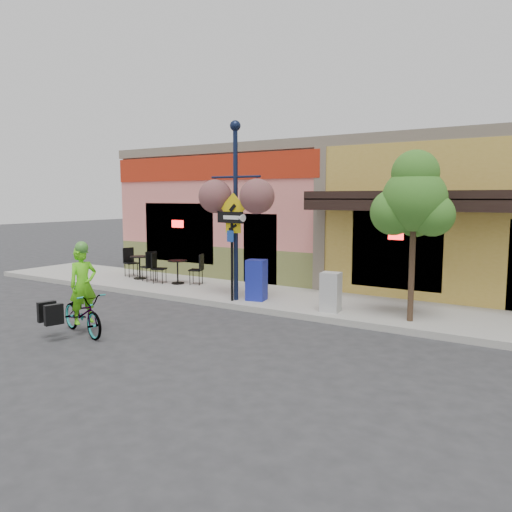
{
  "coord_description": "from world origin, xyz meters",
  "views": [
    {
      "loc": [
        5.1,
        -9.51,
        2.8
      ],
      "look_at": [
        -1.29,
        0.5,
        1.4
      ],
      "focal_mm": 35.0,
      "sensor_mm": 36.0,
      "label": 1
    }
  ],
  "objects": [
    {
      "name": "cafe_set_left",
      "position": [
        -6.77,
        2.02,
        0.64
      ],
      "size": [
        1.79,
        1.25,
        0.97
      ],
      "primitive_type": null,
      "rotation": [
        0.0,
        0.0,
        -0.3
      ],
      "color": "black",
      "rests_on": "sidewalk"
    },
    {
      "name": "lamp_post",
      "position": [
        -2.19,
        0.94,
        2.44
      ],
      "size": [
        1.48,
        0.63,
        4.57
      ],
      "primitive_type": null,
      "rotation": [
        0.0,
        0.0,
        0.03
      ],
      "color": "#111A35",
      "rests_on": "sidewalk"
    },
    {
      "name": "cyclist_rider",
      "position": [
        -3.22,
        -3.0,
        0.78
      ],
      "size": [
        0.51,
        0.65,
        1.56
      ],
      "primitive_type": "imported",
      "rotation": [
        0.0,
        0.0,
        1.31
      ],
      "color": "#5EDD17",
      "rests_on": "ground"
    },
    {
      "name": "building",
      "position": [
        0.0,
        7.5,
        2.25
      ],
      "size": [
        18.2,
        8.2,
        4.5
      ],
      "primitive_type": null,
      "color": "#E47A71",
      "rests_on": "ground"
    },
    {
      "name": "cafe_set_right",
      "position": [
        -5.1,
        1.97,
        0.63
      ],
      "size": [
        1.76,
        1.29,
        0.95
      ],
      "primitive_type": null,
      "rotation": [
        0.0,
        0.0,
        0.35
      ],
      "color": "black",
      "rests_on": "sidewalk"
    },
    {
      "name": "curb",
      "position": [
        0.0,
        0.55,
        0.07
      ],
      "size": [
        24.0,
        0.12,
        0.15
      ],
      "primitive_type": "cube",
      "color": "#A8A59E",
      "rests_on": "ground"
    },
    {
      "name": "sidewalk",
      "position": [
        0.0,
        2.0,
        0.07
      ],
      "size": [
        24.0,
        3.0,
        0.15
      ],
      "primitive_type": "cube",
      "color": "#9E9B93",
      "rests_on": "ground"
    },
    {
      "name": "ground",
      "position": [
        0.0,
        0.0,
        0.0
      ],
      "size": [
        90.0,
        90.0,
        0.0
      ],
      "primitive_type": "plane",
      "color": "#2D2D30",
      "rests_on": "ground"
    },
    {
      "name": "street_tree",
      "position": [
        2.24,
        1.14,
        1.99
      ],
      "size": [
        1.9,
        1.9,
        3.68
      ],
      "primitive_type": null,
      "rotation": [
        0.0,
        0.0,
        0.42
      ],
      "color": "#3D7A26",
      "rests_on": "sidewalk"
    },
    {
      "name": "newspaper_box_grey",
      "position": [
        0.42,
        1.06,
        0.61
      ],
      "size": [
        0.46,
        0.42,
        0.92
      ],
      "primitive_type": null,
      "rotation": [
        0.0,
        0.0,
        0.09
      ],
      "color": "#B5B5B5",
      "rests_on": "sidewalk"
    },
    {
      "name": "one_way_sign",
      "position": [
        -2.21,
        0.8,
        1.3
      ],
      "size": [
        0.9,
        0.32,
        2.29
      ],
      "primitive_type": null,
      "rotation": [
        0.0,
        0.0,
        -0.15
      ],
      "color": "black",
      "rests_on": "sidewalk"
    },
    {
      "name": "newspaper_box_blue",
      "position": [
        -1.73,
        1.21,
        0.68
      ],
      "size": [
        0.55,
        0.51,
        1.06
      ],
      "primitive_type": null,
      "rotation": [
        0.0,
        0.0,
        0.21
      ],
      "color": "#1A259E",
      "rests_on": "sidewalk"
    },
    {
      "name": "bicycle",
      "position": [
        -3.27,
        -3.0,
        0.44
      ],
      "size": [
        1.77,
        0.99,
        0.88
      ],
      "primitive_type": "imported",
      "rotation": [
        0.0,
        0.0,
        1.31
      ],
      "color": "maroon",
      "rests_on": "ground"
    }
  ]
}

